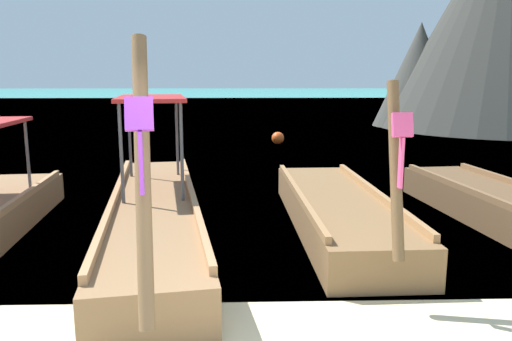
{
  "coord_description": "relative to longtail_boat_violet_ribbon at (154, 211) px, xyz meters",
  "views": [
    {
      "loc": [
        -0.2,
        -2.47,
        2.33
      ],
      "look_at": [
        0.0,
        4.43,
        1.05
      ],
      "focal_mm": 34.67,
      "sensor_mm": 36.0,
      "label": 1
    }
  ],
  "objects": [
    {
      "name": "sea_water",
      "position": [
        1.54,
        57.55,
        -0.33
      ],
      "size": [
        120.0,
        120.0,
        0.0
      ],
      "primitive_type": "plane",
      "color": "#2DB29E",
      "rests_on": "ground"
    },
    {
      "name": "longtail_boat_pink_ribbon",
      "position": [
        2.84,
        0.14,
        -0.06
      ],
      "size": [
        1.46,
        5.41,
        2.32
      ],
      "color": "brown",
      "rests_on": "ground"
    },
    {
      "name": "longtail_boat_red_ribbon",
      "position": [
        5.6,
        0.12,
        -0.06
      ],
      "size": [
        1.72,
        5.81,
        2.52
      ],
      "color": "brown",
      "rests_on": "ground"
    },
    {
      "name": "karst_rock",
      "position": [
        13.33,
        16.23,
        4.87
      ],
      "size": [
        11.04,
        10.87,
        10.78
      ],
      "color": "#383833",
      "rests_on": "ground"
    },
    {
      "name": "longtail_boat_violet_ribbon",
      "position": [
        0.0,
        0.0,
        0.0
      ],
      "size": [
        2.32,
        7.57,
        2.69
      ],
      "color": "olive",
      "rests_on": "ground"
    },
    {
      "name": "mooring_buoy_near",
      "position": [
        2.64,
        10.31,
        -0.11
      ],
      "size": [
        0.45,
        0.45,
        0.45
      ],
      "color": "#EA5119",
      "rests_on": "sea_water"
    }
  ]
}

